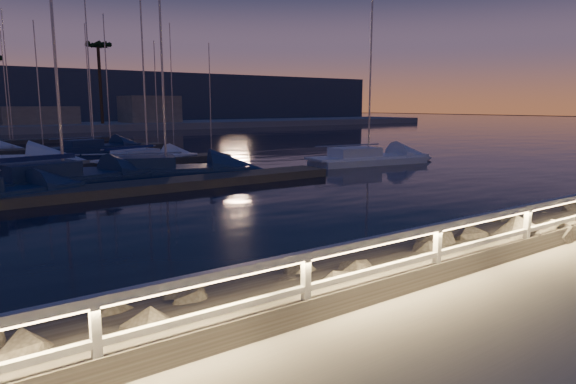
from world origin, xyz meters
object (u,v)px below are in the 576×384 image
guard_rail (397,249)px  sailboat_c (145,159)px  sailboat_h (365,158)px  sailboat_f (59,179)px  sailboat_d (162,170)px  sailboat_l (92,147)px

guard_rail → sailboat_c: (5.20, 25.71, -0.98)m
sailboat_c → sailboat_h: (11.53, -7.86, 0.02)m
sailboat_h → sailboat_c: bearing=154.8°
sailboat_c → sailboat_f: size_ratio=0.84×
sailboat_d → sailboat_h: 13.03m
sailboat_d → sailboat_f: (-5.15, -0.75, 0.04)m
sailboat_c → sailboat_l: 11.21m
guard_rail → sailboat_d: bearing=79.0°
sailboat_d → sailboat_h: size_ratio=1.04×
sailboat_f → sailboat_l: size_ratio=1.11×
guard_rail → sailboat_h: sailboat_h is taller
guard_rail → sailboat_c: size_ratio=3.70×
sailboat_d → guard_rail: bearing=-81.3°
sailboat_c → sailboat_l: sailboat_l is taller
guard_rail → sailboat_h: (16.73, 17.84, -0.96)m
sailboat_l → sailboat_h: bearing=-74.9°
sailboat_c → guard_rail: bearing=-121.3°
sailboat_c → sailboat_d: sailboat_d is taller
guard_rail → sailboat_l: bearing=82.3°
sailboat_l → guard_rail: bearing=-114.3°
sailboat_d → sailboat_l: sailboat_d is taller
sailboat_h → sailboat_l: 22.41m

